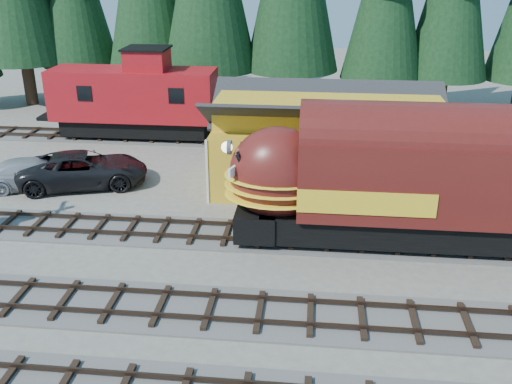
# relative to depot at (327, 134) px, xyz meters

# --- Properties ---
(ground) EXTENTS (120.00, 120.00, 0.00)m
(ground) POSITION_rel_depot_xyz_m (0.00, -10.50, -2.96)
(ground) COLOR #6B665B
(ground) RESTS_ON ground
(track_spur) EXTENTS (32.00, 3.20, 0.33)m
(track_spur) POSITION_rel_depot_xyz_m (-10.00, 7.50, -2.90)
(track_spur) COLOR #4C4947
(track_spur) RESTS_ON ground
(depot) EXTENTS (12.80, 7.00, 5.30)m
(depot) POSITION_rel_depot_xyz_m (0.00, 0.00, 0.00)
(depot) COLOR gold
(depot) RESTS_ON ground
(locomotive) EXTENTS (17.83, 3.54, 4.85)m
(locomotive) POSITION_rel_depot_xyz_m (4.08, -6.50, -0.17)
(locomotive) COLOR black
(locomotive) RESTS_ON ground
(caboose) EXTENTS (11.08, 3.21, 5.76)m
(caboose) POSITION_rel_depot_xyz_m (-12.88, 7.50, -0.14)
(caboose) COLOR black
(caboose) RESTS_ON ground
(pickup_truck_a) EXTENTS (7.49, 5.00, 1.91)m
(pickup_truck_a) POSITION_rel_depot_xyz_m (-13.21, -1.34, -2.01)
(pickup_truck_a) COLOR black
(pickup_truck_a) RESTS_ON ground
(pickup_truck_b) EXTENTS (5.97, 3.93, 1.61)m
(pickup_truck_b) POSITION_rel_depot_xyz_m (-15.81, -1.85, -2.16)
(pickup_truck_b) COLOR #B5B7BD
(pickup_truck_b) RESTS_ON ground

